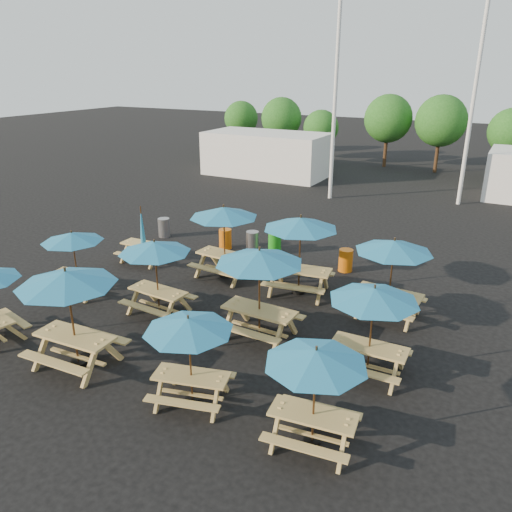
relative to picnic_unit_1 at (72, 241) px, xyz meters
The scene contains 26 objects.
ground 5.40m from the picnic_unit_1, 18.74° to the left, with size 120.00×120.00×0.00m, color black.
picnic_unit_1 is the anchor object (origin of this frame).
picnic_unit_2 3.34m from the picnic_unit_1, 89.55° to the left, with size 1.73×1.53×2.16m.
picnic_unit_3 4.40m from the picnic_unit_1, 43.85° to the right, with size 2.42×2.42×2.53m.
picnic_unit_4 3.17m from the picnic_unit_1, ahead, with size 2.20×2.20×2.26m.
picnic_unit_5 4.86m from the picnic_unit_1, 44.56° to the left, with size 2.49×2.49×2.53m.
picnic_unit_6 7.09m from the picnic_unit_1, 24.21° to the right, with size 2.32×2.32×2.08m.
picnic_unit_7 6.46m from the picnic_unit_1, ahead, with size 2.39×2.39×2.53m.
picnic_unit_8 7.12m from the picnic_unit_1, 28.22° to the left, with size 2.66×2.66×2.57m.
picnic_unit_9 9.70m from the picnic_unit_1, 17.27° to the right, with size 2.16×2.16×2.13m.
picnic_unit_10 9.53m from the picnic_unit_1, ahead, with size 2.10×2.10×2.27m.
picnic_unit_11 9.72m from the picnic_unit_1, 18.53° to the left, with size 2.31×2.31×2.39m.
waste_bin_0 6.19m from the picnic_unit_1, 100.98° to the left, with size 0.50×0.50×0.81m, color gray.
waste_bin_1 6.34m from the picnic_unit_1, 71.44° to the left, with size 0.50×0.50×0.81m, color #CA5D0B.
waste_bin_2 6.99m from the picnic_unit_1, 63.35° to the left, with size 0.50×0.50×0.81m, color gray.
waste_bin_3 7.58m from the picnic_unit_1, 57.94° to the left, with size 0.50×0.50×0.81m, color #1A8919.
waste_bin_4 9.24m from the picnic_unit_1, 40.06° to the left, with size 0.50×0.50×0.81m, color #CA5D0B.
mast_0 16.43m from the picnic_unit_1, 79.78° to the left, with size 0.20×0.20×12.00m, color silver.
mast_1 20.38m from the picnic_unit_1, 62.14° to the left, with size 0.20×0.20×12.00m, color silver.
event_tent_0 19.90m from the picnic_unit_1, 99.20° to the left, with size 8.00×4.00×2.80m, color silver.
tree_0 28.45m from the picnic_unit_1, 108.99° to the left, with size 2.80×2.80×4.24m.
tree_1 26.04m from the picnic_unit_1, 100.91° to the left, with size 3.11×3.11×4.72m.
tree_2 25.35m from the picnic_unit_1, 93.55° to the left, with size 2.59×2.59×3.93m.
tree_3 26.58m from the picnic_unit_1, 83.36° to the left, with size 3.36×3.36×5.09m.
tree_4 26.80m from the picnic_unit_1, 75.45° to the left, with size 3.41×3.41×5.17m.
tree_5 28.56m from the picnic_unit_1, 67.23° to the left, with size 2.94×2.94×4.45m.
Camera 1 is at (7.15, -11.89, 6.90)m, focal length 35.00 mm.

